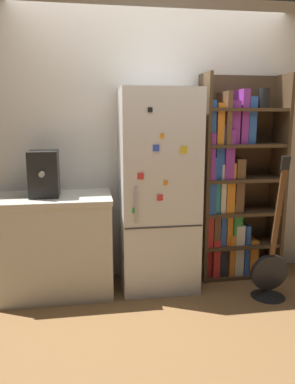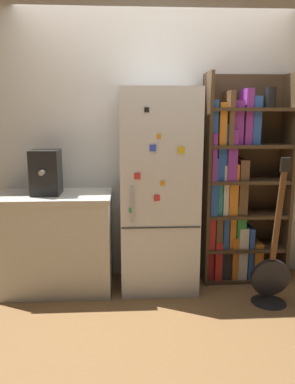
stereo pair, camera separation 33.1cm
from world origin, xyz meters
name	(u,v)px [view 1 (the left image)]	position (x,y,z in m)	size (l,w,h in m)	color
ground_plane	(161,292)	(0.00, 0.00, 0.00)	(16.00, 16.00, 0.00)	olive
wall_back	(152,143)	(0.00, 0.47, 1.30)	(8.00, 0.05, 2.60)	silver
refrigerator	(158,191)	(0.00, 0.17, 0.89)	(0.67, 0.58, 1.78)	silver
bookshelf	(231,188)	(0.74, 0.30, 0.87)	(0.79, 0.34, 1.93)	#4C3823
kitchen_counter	(55,245)	(-0.92, 0.17, 0.44)	(1.00, 0.59, 0.88)	beige
espresso_machine	(44,174)	(-0.98, 0.16, 1.07)	(0.24, 0.31, 0.39)	black
guitar	(269,278)	(0.91, -0.23, 0.18)	(0.33, 0.30, 1.25)	black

